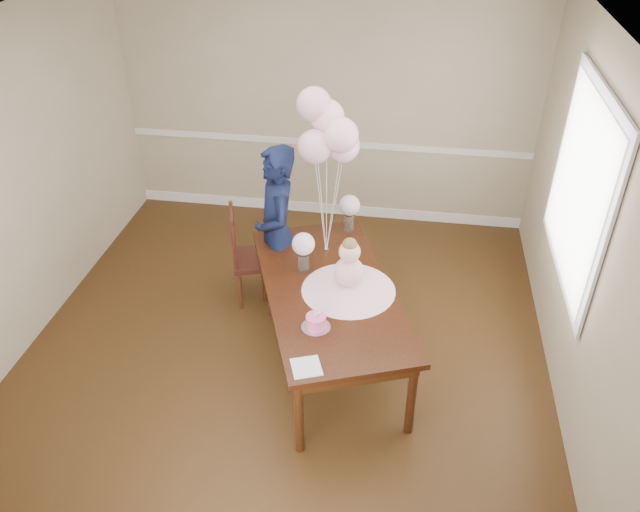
# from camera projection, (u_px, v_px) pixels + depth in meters

# --- Properties ---
(floor) EXTENTS (4.50, 5.00, 0.00)m
(floor) POSITION_uv_depth(u_px,v_px,m) (284.00, 354.00, 5.43)
(floor) COLOR black
(floor) RESTS_ON ground
(ceiling) EXTENTS (4.50, 5.00, 0.02)m
(ceiling) POSITION_uv_depth(u_px,v_px,m) (270.00, 37.00, 3.92)
(ceiling) COLOR white
(ceiling) RESTS_ON wall_back
(wall_back) EXTENTS (4.50, 0.02, 2.70)m
(wall_back) POSITION_uv_depth(u_px,v_px,m) (327.00, 104.00, 6.72)
(wall_back) COLOR gray
(wall_back) RESTS_ON floor
(wall_left) EXTENTS (0.02, 5.00, 2.70)m
(wall_left) POSITION_uv_depth(u_px,v_px,m) (2.00, 199.00, 4.96)
(wall_left) COLOR gray
(wall_left) RESTS_ON floor
(wall_right) EXTENTS (0.02, 5.00, 2.70)m
(wall_right) POSITION_uv_depth(u_px,v_px,m) (591.00, 246.00, 4.39)
(wall_right) COLOR gray
(wall_right) RESTS_ON floor
(chair_rail_trim) EXTENTS (4.50, 0.02, 0.07)m
(chair_rail_trim) POSITION_uv_depth(u_px,v_px,m) (326.00, 143.00, 6.97)
(chair_rail_trim) COLOR silver
(chair_rail_trim) RESTS_ON wall_back
(baseboard_trim) EXTENTS (4.50, 0.02, 0.12)m
(baseboard_trim) POSITION_uv_depth(u_px,v_px,m) (326.00, 208.00, 7.44)
(baseboard_trim) COLOR white
(baseboard_trim) RESTS_ON floor
(window_frame) EXTENTS (0.02, 1.66, 1.56)m
(window_frame) POSITION_uv_depth(u_px,v_px,m) (581.00, 188.00, 4.69)
(window_frame) COLOR silver
(window_frame) RESTS_ON wall_right
(window_blinds) EXTENTS (0.01, 1.50, 1.40)m
(window_blinds) POSITION_uv_depth(u_px,v_px,m) (578.00, 188.00, 4.69)
(window_blinds) COLOR white
(window_blinds) RESTS_ON wall_right
(dining_table_top) EXTENTS (1.63, 2.20, 0.05)m
(dining_table_top) POSITION_uv_depth(u_px,v_px,m) (329.00, 291.00, 5.00)
(dining_table_top) COLOR black
(dining_table_top) RESTS_ON table_leg_fl
(table_apron) EXTENTS (1.50, 2.07, 0.10)m
(table_apron) POSITION_uv_depth(u_px,v_px,m) (329.00, 298.00, 5.04)
(table_apron) COLOR black
(table_apron) RESTS_ON table_leg_fl
(table_leg_fl) EXTENTS (0.09, 0.09, 0.69)m
(table_leg_fl) POSITION_uv_depth(u_px,v_px,m) (299.00, 417.00, 4.40)
(table_leg_fl) COLOR black
(table_leg_fl) RESTS_ON floor
(table_leg_fr) EXTENTS (0.09, 0.09, 0.69)m
(table_leg_fr) POSITION_uv_depth(u_px,v_px,m) (411.00, 398.00, 4.54)
(table_leg_fr) COLOR black
(table_leg_fr) RESTS_ON floor
(table_leg_bl) EXTENTS (0.09, 0.09, 0.69)m
(table_leg_bl) POSITION_uv_depth(u_px,v_px,m) (265.00, 271.00, 5.87)
(table_leg_bl) COLOR black
(table_leg_bl) RESTS_ON floor
(table_leg_br) EXTENTS (0.09, 0.09, 0.69)m
(table_leg_br) POSITION_uv_depth(u_px,v_px,m) (350.00, 260.00, 6.02)
(table_leg_br) COLOR black
(table_leg_br) RESTS_ON floor
(baby_skirt) EXTENTS (0.97, 0.97, 0.10)m
(baby_skirt) POSITION_uv_depth(u_px,v_px,m) (349.00, 285.00, 4.94)
(baby_skirt) COLOR #FFBBD2
(baby_skirt) RESTS_ON dining_table_top
(baby_torso) EXTENTS (0.24, 0.24, 0.24)m
(baby_torso) POSITION_uv_depth(u_px,v_px,m) (349.00, 272.00, 4.87)
(baby_torso) COLOR #FFA1D8
(baby_torso) RESTS_ON baby_skirt
(baby_head) EXTENTS (0.17, 0.17, 0.17)m
(baby_head) POSITION_uv_depth(u_px,v_px,m) (350.00, 252.00, 4.77)
(baby_head) COLOR beige
(baby_head) RESTS_ON baby_torso
(baby_hair) EXTENTS (0.12, 0.12, 0.12)m
(baby_hair) POSITION_uv_depth(u_px,v_px,m) (350.00, 245.00, 4.73)
(baby_hair) COLOR brown
(baby_hair) RESTS_ON baby_head
(cake_platter) EXTENTS (0.28, 0.28, 0.01)m
(cake_platter) POSITION_uv_depth(u_px,v_px,m) (316.00, 327.00, 4.59)
(cake_platter) COLOR silver
(cake_platter) RESTS_ON dining_table_top
(birthday_cake) EXTENTS (0.19, 0.19, 0.10)m
(birthday_cake) POSITION_uv_depth(u_px,v_px,m) (316.00, 321.00, 4.56)
(birthday_cake) COLOR #FF509F
(birthday_cake) RESTS_ON cake_platter
(cake_flower_a) EXTENTS (0.03, 0.03, 0.03)m
(cake_flower_a) POSITION_uv_depth(u_px,v_px,m) (316.00, 315.00, 4.52)
(cake_flower_a) COLOR silver
(cake_flower_a) RESTS_ON birthday_cake
(cake_flower_b) EXTENTS (0.03, 0.03, 0.03)m
(cake_flower_b) POSITION_uv_depth(u_px,v_px,m) (319.00, 312.00, 4.54)
(cake_flower_b) COLOR silver
(cake_flower_b) RESTS_ON birthday_cake
(rose_vase_near) EXTENTS (0.13, 0.13, 0.16)m
(rose_vase_near) POSITION_uv_depth(u_px,v_px,m) (304.00, 262.00, 5.16)
(rose_vase_near) COLOR silver
(rose_vase_near) RESTS_ON dining_table_top
(roses_near) EXTENTS (0.19, 0.19, 0.19)m
(roses_near) POSITION_uv_depth(u_px,v_px,m) (303.00, 244.00, 5.06)
(roses_near) COLOR silver
(roses_near) RESTS_ON rose_vase_near
(rose_vase_far) EXTENTS (0.13, 0.13, 0.16)m
(rose_vase_far) POSITION_uv_depth(u_px,v_px,m) (349.00, 222.00, 5.69)
(rose_vase_far) COLOR white
(rose_vase_far) RESTS_ON dining_table_top
(roses_far) EXTENTS (0.19, 0.19, 0.19)m
(roses_far) POSITION_uv_depth(u_px,v_px,m) (350.00, 205.00, 5.59)
(roses_far) COLOR beige
(roses_far) RESTS_ON rose_vase_far
(napkin) EXTENTS (0.26, 0.26, 0.01)m
(napkin) POSITION_uv_depth(u_px,v_px,m) (306.00, 367.00, 4.24)
(napkin) COLOR white
(napkin) RESTS_ON dining_table_top
(balloon_weight) EXTENTS (0.05, 0.05, 0.02)m
(balloon_weight) POSITION_uv_depth(u_px,v_px,m) (326.00, 250.00, 5.44)
(balloon_weight) COLOR silver
(balloon_weight) RESTS_ON dining_table_top
(balloon_a) EXTENTS (0.28, 0.28, 0.28)m
(balloon_a) POSITION_uv_depth(u_px,v_px,m) (315.00, 147.00, 4.87)
(balloon_a) COLOR #DE9DB3
(balloon_a) RESTS_ON balloon_ribbon_a
(balloon_b) EXTENTS (0.28, 0.28, 0.28)m
(balloon_b) POSITION_uv_depth(u_px,v_px,m) (341.00, 135.00, 4.81)
(balloon_b) COLOR #FFB4CB
(balloon_b) RESTS_ON balloon_ribbon_b
(balloon_c) EXTENTS (0.28, 0.28, 0.28)m
(balloon_c) POSITION_uv_depth(u_px,v_px,m) (327.00, 117.00, 4.86)
(balloon_c) COLOR #FFB4C6
(balloon_c) RESTS_ON balloon_ribbon_c
(balloon_d) EXTENTS (0.28, 0.28, 0.28)m
(balloon_d) POSITION_uv_depth(u_px,v_px,m) (314.00, 105.00, 4.81)
(balloon_d) COLOR #DA9AB5
(balloon_d) RESTS_ON balloon_ribbon_d
(balloon_e) EXTENTS (0.28, 0.28, 0.28)m
(balloon_e) POSITION_uv_depth(u_px,v_px,m) (343.00, 146.00, 5.01)
(balloon_e) COLOR #FFB4DA
(balloon_e) RESTS_ON balloon_ribbon_e
(balloon_ribbon_a) EXTENTS (0.09, 0.04, 0.83)m
(balloon_ribbon_a) POSITION_uv_depth(u_px,v_px,m) (321.00, 209.00, 5.20)
(balloon_ribbon_a) COLOR white
(balloon_ribbon_a) RESTS_ON balloon_weight
(balloon_ribbon_b) EXTENTS (0.11, 0.02, 0.92)m
(balloon_ribbon_b) POSITION_uv_depth(u_px,v_px,m) (333.00, 204.00, 5.17)
(balloon_ribbon_b) COLOR white
(balloon_ribbon_b) RESTS_ON balloon_weight
(balloon_ribbon_c) EXTENTS (0.02, 0.10, 1.03)m
(balloon_ribbon_c) POSITION_uv_depth(u_px,v_px,m) (327.00, 195.00, 5.19)
(balloon_ribbon_c) COLOR white
(balloon_ribbon_c) RESTS_ON balloon_weight
(balloon_ribbon_d) EXTENTS (0.11, 0.07, 1.12)m
(balloon_ribbon_d) POSITION_uv_depth(u_px,v_px,m) (321.00, 189.00, 5.17)
(balloon_ribbon_d) COLOR white
(balloon_ribbon_d) RESTS_ON balloon_weight
(balloon_ribbon_e) EXTENTS (0.11, 0.12, 0.77)m
(balloon_ribbon_e) POSITION_uv_depth(u_px,v_px,m) (334.00, 207.00, 5.27)
(balloon_ribbon_e) COLOR white
(balloon_ribbon_e) RESTS_ON balloon_weight
(dining_chair_seat) EXTENTS (0.53, 0.53, 0.05)m
(dining_chair_seat) POSITION_uv_depth(u_px,v_px,m) (256.00, 259.00, 5.89)
(dining_chair_seat) COLOR black
(dining_chair_seat) RESTS_ON chair_leg_fl
(chair_leg_fl) EXTENTS (0.05, 0.05, 0.41)m
(chair_leg_fl) POSITION_uv_depth(u_px,v_px,m) (240.00, 291.00, 5.85)
(chair_leg_fl) COLOR #3C1C10
(chair_leg_fl) RESTS_ON floor
(chair_leg_fr) EXTENTS (0.05, 0.05, 0.41)m
(chair_leg_fr) POSITION_uv_depth(u_px,v_px,m) (277.00, 287.00, 5.89)
(chair_leg_fr) COLOR #33120E
(chair_leg_fr) RESTS_ON floor
(chair_leg_bl) EXTENTS (0.05, 0.05, 0.41)m
(chair_leg_bl) POSITION_uv_depth(u_px,v_px,m) (238.00, 270.00, 6.13)
(chair_leg_bl) COLOR #36150E
(chair_leg_bl) RESTS_ON floor
(chair_leg_br) EXTENTS (0.05, 0.05, 0.41)m
(chair_leg_br) POSITION_uv_depth(u_px,v_px,m) (273.00, 267.00, 6.17)
(chair_leg_br) COLOR #3E2310
(chair_leg_br) RESTS_ON floor
(chair_back_post_l) EXTENTS (0.05, 0.05, 0.54)m
(chair_back_post_l) POSITION_uv_depth(u_px,v_px,m) (234.00, 246.00, 5.57)
(chair_back_post_l) COLOR #37140F
(chair_back_post_l) RESTS_ON dining_chair_seat
(chair_back_post_r) EXTENTS (0.05, 0.05, 0.54)m
(chair_back_post_r) POSITION_uv_depth(u_px,v_px,m) (233.00, 226.00, 5.85)
(chair_back_post_r) COLOR #3D2210
(chair_back_post_r) RESTS_ON dining_chair_seat
(chair_slat_low) EXTENTS (0.14, 0.37, 0.05)m
(chair_slat_low) POSITION_uv_depth(u_px,v_px,m) (234.00, 246.00, 5.77)
(chair_slat_low) COLOR black
(chair_slat_low) RESTS_ON dining_chair_seat
(chair_slat_mid) EXTENTS (0.14, 0.37, 0.05)m
(chair_slat_mid) POSITION_uv_depth(u_px,v_px,m) (233.00, 232.00, 5.69)
(chair_slat_mid) COLOR #3A1310
(chair_slat_mid) RESTS_ON dining_chair_seat
(chair_slat_top) EXTENTS (0.14, 0.37, 0.05)m
(chair_slat_top) POSITION_uv_depth(u_px,v_px,m) (232.00, 218.00, 5.60)
(chair_slat_top) COLOR #3E1611
(chair_slat_top) RESTS_ON dining_chair_seat
(woman) EXTENTS (0.59, 0.70, 1.64)m
(woman) POSITION_uv_depth(u_px,v_px,m) (277.00, 233.00, 5.54)
(woman) COLOR black
(woman) RESTS_ON floor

